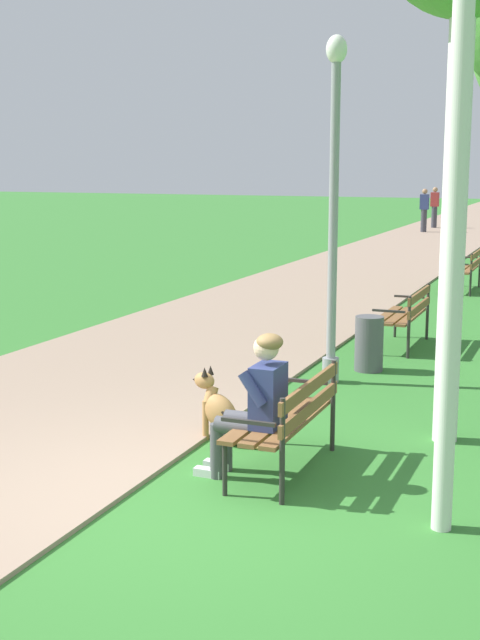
% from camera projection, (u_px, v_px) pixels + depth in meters
% --- Properties ---
extents(ground_plane, '(120.00, 120.00, 0.00)m').
position_uv_depth(ground_plane, '(167.00, 500.00, 6.80)').
color(ground_plane, '#33752D').
extents(paved_path, '(4.02, 60.00, 0.04)m').
position_uv_depth(paved_path, '(427.00, 240.00, 29.51)').
color(paved_path, gray).
rests_on(paved_path, ground).
extents(park_bench_near, '(0.55, 1.50, 0.85)m').
position_uv_depth(park_bench_near, '(289.00, 414.00, 7.33)').
color(park_bench_near, brown).
rests_on(park_bench_near, ground).
extents(park_bench_mid, '(0.55, 1.50, 0.85)m').
position_uv_depth(park_bench_mid, '(406.00, 312.00, 12.34)').
color(park_bench_mid, brown).
rests_on(park_bench_mid, ground).
extents(park_bench_far, '(0.55, 1.50, 0.85)m').
position_uv_depth(park_bench_far, '(467.00, 266.00, 17.77)').
color(park_bench_far, brown).
rests_on(park_bench_far, ground).
extents(person_seated_on_near_bench, '(0.74, 0.49, 1.25)m').
position_uv_depth(person_seated_on_near_bench, '(256.00, 400.00, 7.15)').
color(person_seated_on_near_bench, '#4C4C51').
rests_on(person_seated_on_near_bench, ground).
extents(dog_shepherd, '(0.82, 0.39, 0.71)m').
position_uv_depth(dog_shepherd, '(224.00, 415.00, 8.19)').
color(dog_shepherd, '#B27F47').
rests_on(dog_shepherd, ground).
extents(lamp_post_near, '(0.24, 0.24, 4.03)m').
position_uv_depth(lamp_post_near, '(334.00, 208.00, 10.10)').
color(lamp_post_near, gray).
rests_on(lamp_post_near, ground).
extents(litter_bin, '(0.36, 0.36, 0.70)m').
position_uv_depth(litter_bin, '(369.00, 344.00, 10.98)').
color(litter_bin, '#515156').
rests_on(litter_bin, ground).
extents(pedestrian_distant, '(0.32, 0.22, 1.65)m').
position_uv_depth(pedestrian_distant, '(424.00, 210.00, 32.47)').
color(pedestrian_distant, '#383842').
rests_on(pedestrian_distant, ground).
extents(pedestrian_further_distant, '(0.32, 0.22, 1.65)m').
position_uv_depth(pedestrian_further_distant, '(435.00, 207.00, 34.61)').
color(pedestrian_further_distant, '#383842').
rests_on(pedestrian_further_distant, ground).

